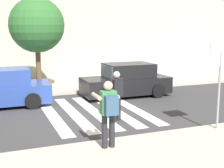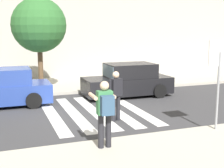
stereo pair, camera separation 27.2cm
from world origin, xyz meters
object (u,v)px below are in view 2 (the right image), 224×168
parked_car_black (128,81)px  stop_sign (219,65)px  photographer_with_backpack (105,109)px  street_tree_center (39,25)px  pedestrian_crossing (116,93)px  parked_car_blue (0,89)px

parked_car_black → stop_sign: bearing=-86.0°
parked_car_black → photographer_with_backpack: bearing=-117.8°
stop_sign → street_tree_center: street_tree_center is taller
stop_sign → street_tree_center: size_ratio=0.60×
parked_car_black → street_tree_center: size_ratio=0.92×
pedestrian_crossing → parked_car_black: (1.96, 3.56, -0.25)m
photographer_with_backpack → parked_car_blue: 6.62m
stop_sign → parked_car_black: (-0.41, 5.86, -1.37)m
photographer_with_backpack → street_tree_center: (-0.54, 8.09, 2.14)m
parked_car_blue → photographer_with_backpack: bearing=-68.4°
photographer_with_backpack → parked_car_black: photographer_with_backpack is taller
photographer_with_backpack → street_tree_center: size_ratio=0.39×
photographer_with_backpack → parked_car_blue: size_ratio=0.42×
stop_sign → photographer_with_backpack: (-3.64, -0.28, -0.92)m
pedestrian_crossing → parked_car_blue: bearing=136.1°
parked_car_blue → parked_car_black: bearing=0.0°
pedestrian_crossing → parked_car_blue: size_ratio=0.42×
stop_sign → street_tree_center: (-4.18, 7.82, 1.21)m
photographer_with_backpack → parked_car_blue: (-2.43, 6.14, -0.44)m
photographer_with_backpack → parked_car_blue: photographer_with_backpack is taller
parked_car_blue → pedestrian_crossing: bearing=-43.9°
pedestrian_crossing → parked_car_black: size_ratio=0.42×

